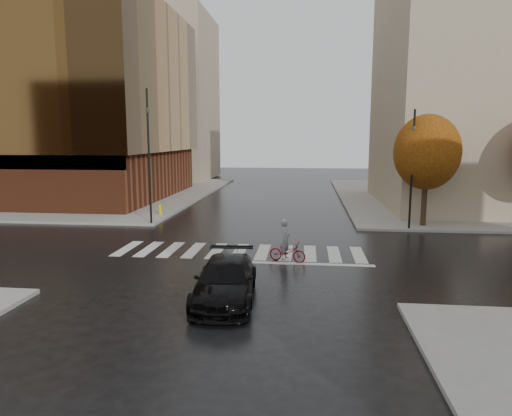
{
  "coord_description": "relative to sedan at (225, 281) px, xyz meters",
  "views": [
    {
      "loc": [
        3.09,
        -20.16,
        5.32
      ],
      "look_at": [
        0.72,
        1.07,
        2.0
      ],
      "focal_mm": 32.0,
      "sensor_mm": 36.0,
      "label": 1
    }
  ],
  "objects": [
    {
      "name": "sedan",
      "position": [
        0.0,
        0.0,
        0.0
      ],
      "size": [
        2.21,
        4.81,
        1.36
      ],
      "primitive_type": "imported",
      "rotation": [
        0.0,
        0.0,
        0.07
      ],
      "color": "black",
      "rests_on": "ground"
    },
    {
      "name": "traffic_light_ne",
      "position": [
        8.47,
        12.3,
        3.23
      ],
      "size": [
        0.18,
        0.2,
        6.71
      ],
      "rotation": [
        0.0,
        0.0,
        3.45
      ],
      "color": "black",
      "rests_on": "sidewalk_ne"
    },
    {
      "name": "office_glass",
      "position": [
        -22.5,
        23.99,
        7.6
      ],
      "size": [
        27.0,
        19.0,
        16.0
      ],
      "color": "#622D17",
      "rests_on": "sidewalk_nw"
    },
    {
      "name": "traffic_light_nw",
      "position": [
        -6.8,
        12.3,
        4.11
      ],
      "size": [
        0.23,
        0.2,
        8.0
      ],
      "rotation": [
        0.0,
        0.0,
        -1.39
      ],
      "color": "black",
      "rests_on": "sidewalk_nw"
    },
    {
      "name": "ground",
      "position": [
        -0.5,
        6.0,
        -0.68
      ],
      "size": [
        120.0,
        120.0,
        0.0
      ],
      "primitive_type": "plane",
      "color": "black",
      "rests_on": "ground"
    },
    {
      "name": "manhole",
      "position": [
        0.27,
        4.15,
        -0.68
      ],
      "size": [
        0.69,
        0.69,
        0.01
      ],
      "primitive_type": "cylinder",
      "rotation": [
        0.0,
        0.0,
        0.38
      ],
      "color": "#402617",
      "rests_on": "ground"
    },
    {
      "name": "tree_ne_a",
      "position": [
        9.5,
        13.4,
        3.78
      ],
      "size": [
        3.8,
        3.8,
        6.5
      ],
      "color": "black",
      "rests_on": "sidewalk_ne"
    },
    {
      "name": "fire_hydrant",
      "position": [
        -7.24,
        15.4,
        -0.15
      ],
      "size": [
        0.25,
        0.25,
        0.7
      ],
      "color": "#B8C00B",
      "rests_on": "sidewalk_nw"
    },
    {
      "name": "sidewalk_nw",
      "position": [
        -21.5,
        27.0,
        -0.61
      ],
      "size": [
        30.0,
        30.0,
        0.15
      ],
      "primitive_type": "cube",
      "color": "gray",
      "rests_on": "ground"
    },
    {
      "name": "crosswalk",
      "position": [
        -0.5,
        6.5,
        -0.68
      ],
      "size": [
        12.0,
        3.0,
        0.01
      ],
      "primitive_type": "cube",
      "color": "silver",
      "rests_on": "ground"
    },
    {
      "name": "cyclist",
      "position": [
        1.78,
        5.0,
        -0.05
      ],
      "size": [
        1.73,
        1.03,
        1.86
      ],
      "rotation": [
        0.0,
        0.0,
        1.27
      ],
      "color": "maroon",
      "rests_on": "ground"
    },
    {
      "name": "building_nw_far",
      "position": [
        -16.5,
        43.0,
        9.47
      ],
      "size": [
        14.0,
        12.0,
        20.0
      ],
      "primitive_type": "cube",
      "color": "tan",
      "rests_on": "sidewalk_nw"
    },
    {
      "name": "building_ne_tan",
      "position": [
        16.5,
        23.0,
        8.47
      ],
      "size": [
        16.0,
        16.0,
        18.0
      ],
      "primitive_type": "cube",
      "color": "tan",
      "rests_on": "sidewalk_ne"
    }
  ]
}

